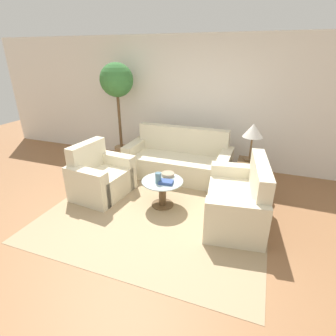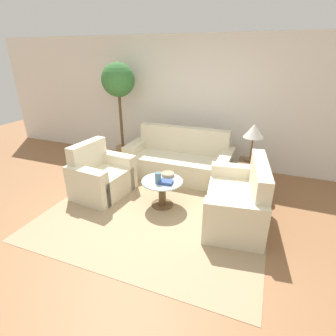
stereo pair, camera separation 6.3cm
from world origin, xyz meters
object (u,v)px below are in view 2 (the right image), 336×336
(armchair, at_px, (100,177))
(table_lamp, at_px, (254,132))
(coffee_table, at_px, (162,189))
(vase, at_px, (158,178))
(loveseat, at_px, (240,202))
(potted_plant, at_px, (119,88))
(book_stack, at_px, (166,182))
(sofa_main, at_px, (180,161))
(bowl, at_px, (168,174))

(armchair, relative_size, table_lamp, 1.61)
(coffee_table, bearing_deg, vase, -105.97)
(loveseat, distance_m, potted_plant, 3.37)
(loveseat, relative_size, potted_plant, 0.70)
(table_lamp, bearing_deg, armchair, -155.24)
(armchair, height_order, book_stack, armchair)
(armchair, height_order, table_lamp, table_lamp)
(book_stack, bearing_deg, vase, -174.88)
(armchair, relative_size, loveseat, 0.70)
(table_lamp, xyz_separation_m, potted_plant, (-2.77, 0.42, 0.54))
(book_stack, bearing_deg, sofa_main, 91.75)
(armchair, distance_m, coffee_table, 1.15)
(coffee_table, height_order, potted_plant, potted_plant)
(potted_plant, xyz_separation_m, bowl, (1.59, -1.30, -1.13))
(armchair, height_order, potted_plant, potted_plant)
(table_lamp, relative_size, bowl, 3.13)
(loveseat, relative_size, vase, 8.70)
(vase, bearing_deg, book_stack, 12.63)
(sofa_main, xyz_separation_m, table_lamp, (1.31, -0.10, 0.76))
(coffee_table, xyz_separation_m, table_lamp, (1.20, 1.07, 0.77))
(loveseat, distance_m, vase, 1.24)
(vase, bearing_deg, coffee_table, 74.03)
(table_lamp, distance_m, book_stack, 1.70)
(sofa_main, bearing_deg, bowl, -82.21)
(sofa_main, bearing_deg, loveseat, -41.28)
(potted_plant, bearing_deg, book_stack, -43.17)
(coffee_table, distance_m, potted_plant, 2.53)
(coffee_table, height_order, vase, vase)
(sofa_main, relative_size, coffee_table, 3.13)
(potted_plant, bearing_deg, table_lamp, -8.55)
(table_lamp, height_order, vase, table_lamp)
(table_lamp, height_order, book_stack, table_lamp)
(coffee_table, distance_m, table_lamp, 1.78)
(sofa_main, relative_size, armchair, 1.94)
(book_stack, bearing_deg, loveseat, -1.98)
(vase, bearing_deg, armchair, 175.55)
(potted_plant, bearing_deg, loveseat, -27.80)
(armchair, bearing_deg, bowl, -74.38)
(sofa_main, distance_m, armchair, 1.57)
(coffee_table, height_order, book_stack, book_stack)
(coffee_table, height_order, bowl, bowl)
(loveseat, distance_m, book_stack, 1.11)
(table_lamp, bearing_deg, vase, -136.37)
(armchair, bearing_deg, potted_plant, 21.85)
(coffee_table, distance_m, book_stack, 0.21)
(loveseat, xyz_separation_m, coffee_table, (-1.18, -0.04, -0.01))
(loveseat, height_order, coffee_table, loveseat)
(sofa_main, distance_m, loveseat, 1.73)
(armchair, bearing_deg, book_stack, -86.92)
(potted_plant, bearing_deg, coffee_table, -43.43)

